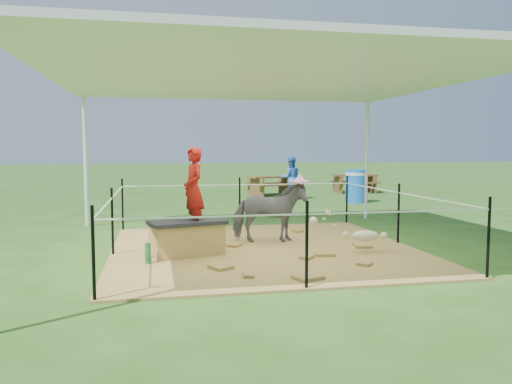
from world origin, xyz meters
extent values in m
plane|color=#2D5919|center=(0.00, 0.00, 0.00)|extent=(90.00, 90.00, 0.00)
cube|color=brown|center=(0.00, 0.00, 0.01)|extent=(4.60, 4.60, 0.03)
cylinder|color=silver|center=(-3.00, 3.00, 1.30)|extent=(0.07, 0.07, 2.60)
cylinder|color=silver|center=(3.00, 3.00, 1.30)|extent=(0.07, 0.07, 2.60)
cube|color=white|center=(0.00, 0.00, 2.64)|extent=(6.30, 6.30, 0.08)
cube|color=white|center=(0.00, 0.00, 2.79)|extent=(3.30, 3.30, 0.22)
cylinder|color=black|center=(-2.25, 2.25, 0.50)|extent=(0.04, 0.04, 1.00)
cylinder|color=black|center=(0.00, 2.25, 0.50)|extent=(0.04, 0.04, 1.00)
cylinder|color=black|center=(2.25, 2.25, 0.50)|extent=(0.04, 0.04, 1.00)
cylinder|color=black|center=(-2.25, 0.00, 0.50)|extent=(0.04, 0.04, 1.00)
cylinder|color=black|center=(2.25, 0.00, 0.50)|extent=(0.04, 0.04, 1.00)
cylinder|color=black|center=(-2.25, -2.25, 0.50)|extent=(0.04, 0.04, 1.00)
cylinder|color=black|center=(0.00, -2.25, 0.50)|extent=(0.04, 0.04, 1.00)
cylinder|color=black|center=(2.25, -2.25, 0.50)|extent=(0.04, 0.04, 1.00)
cylinder|color=white|center=(0.00, 2.25, 0.85)|extent=(4.50, 0.02, 0.02)
cylinder|color=white|center=(0.00, -2.25, 0.85)|extent=(4.50, 0.02, 0.02)
cylinder|color=white|center=(2.25, 0.00, 0.85)|extent=(0.02, 4.50, 0.02)
cylinder|color=white|center=(-2.25, 0.00, 0.85)|extent=(0.02, 4.50, 0.02)
cube|color=#AC833E|center=(-1.19, -0.26, 0.25)|extent=(1.10, 0.75, 0.45)
cube|color=black|center=(-1.19, -0.26, 0.51)|extent=(1.18, 0.82, 0.06)
imported|color=#B41611|center=(-1.09, -0.26, 1.08)|extent=(0.40, 0.50, 1.21)
cylinder|color=#1B7B35|center=(-1.74, -0.71, 0.17)|extent=(0.10, 0.10, 0.28)
imported|color=#515156|center=(0.19, 0.44, 0.53)|extent=(1.22, 0.65, 0.99)
cylinder|color=#FF93C6|center=(0.19, 0.44, 1.10)|extent=(0.31, 0.31, 0.14)
cylinder|color=blue|center=(4.05, 6.08, 0.48)|extent=(0.69, 0.69, 0.96)
cube|color=brown|center=(2.18, 8.79, 0.32)|extent=(1.81, 1.52, 0.65)
cube|color=#54391C|center=(5.31, 9.25, 0.32)|extent=(1.62, 1.23, 0.64)
imported|color=blue|center=(2.44, 7.36, 0.66)|extent=(0.67, 0.54, 1.32)
camera|label=1|loc=(-1.61, -7.44, 1.57)|focal=35.00mm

